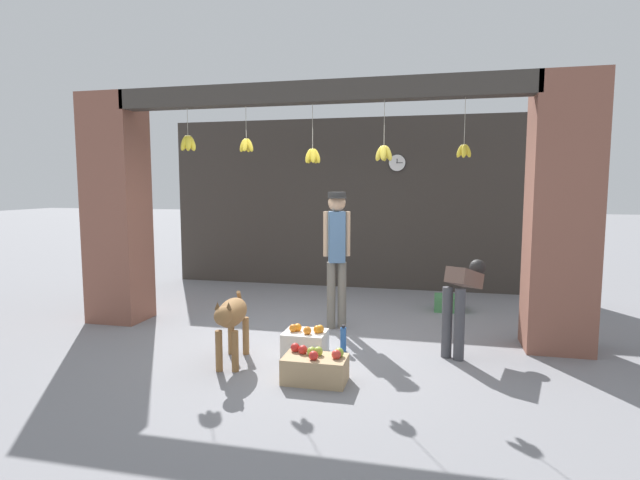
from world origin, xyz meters
TOP-DOWN VIEW (x-y plane):
  - ground_plane at (0.00, 0.00)m, footprint 60.00×60.00m
  - shop_back_wall at (0.00, 3.24)m, footprint 6.82×0.12m
  - shop_pillar_left at (-2.76, 0.30)m, footprint 0.70×0.60m
  - shop_pillar_right at (2.76, 0.30)m, footprint 0.70×0.60m
  - storefront_awning at (-0.02, 0.12)m, footprint 4.92×0.30m
  - dog at (-0.59, -0.96)m, footprint 0.38×0.97m
  - shopkeeper at (0.20, 0.55)m, footprint 0.33×0.31m
  - worker_stooping at (1.71, -0.11)m, footprint 0.48×0.73m
  - fruit_crate_oranges at (0.07, -0.51)m, footprint 0.46×0.38m
  - fruit_crate_apples at (0.35, -1.23)m, footprint 0.59×0.35m
  - produce_box_green at (1.64, 1.82)m, footprint 0.43×0.35m
  - water_bottle at (0.45, -0.31)m, footprint 0.07×0.07m
  - wall_clock at (0.74, 3.17)m, footprint 0.30×0.03m

SIDE VIEW (x-z plane):
  - ground_plane at x=0.00m, z-range 0.00..0.00m
  - produce_box_green at x=1.64m, z-range 0.00..0.22m
  - fruit_crate_apples at x=0.35m, z-range -0.03..0.30m
  - water_bottle at x=0.45m, z-range -0.01..0.28m
  - fruit_crate_oranges at x=0.07m, z-range -0.03..0.30m
  - dog at x=-0.59m, z-range 0.14..0.86m
  - worker_stooping at x=1.71m, z-range 0.16..1.15m
  - shopkeeper at x=0.20m, z-range 0.17..1.92m
  - shop_back_wall at x=0.00m, z-range 0.00..3.02m
  - shop_pillar_left at x=-2.76m, z-range 0.00..3.02m
  - shop_pillar_right at x=2.76m, z-range 0.00..3.02m
  - wall_clock at x=0.74m, z-range 2.07..2.37m
  - storefront_awning at x=-0.02m, z-range 2.39..3.33m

